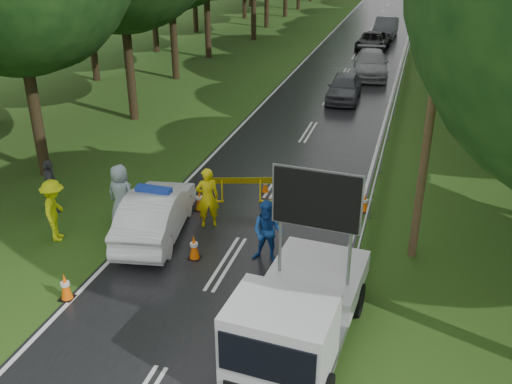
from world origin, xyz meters
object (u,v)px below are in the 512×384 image
at_px(officer, 208,198).
at_px(civilian, 268,232).
at_px(work_truck, 297,315).
at_px(queue_car_third, 373,41).
at_px(barrier, 241,184).
at_px(queue_car_fourth, 386,27).
at_px(police_sedan, 156,213).
at_px(queue_car_first, 344,87).
at_px(queue_car_second, 371,64).

xyz_separation_m(officer, civilian, (2.42, -1.50, -0.06)).
bearing_deg(work_truck, queue_car_third, 97.02).
height_order(barrier, queue_car_fourth, queue_car_fourth).
height_order(police_sedan, civilian, civilian).
xyz_separation_m(queue_car_first, queue_car_fourth, (0.63, 20.26, 0.10)).
relative_size(civilian, queue_car_first, 0.45).
bearing_deg(queue_car_fourth, work_truck, -86.43).
distance_m(police_sedan, queue_car_first, 17.30).
bearing_deg(police_sedan, queue_car_fourth, -106.26).
bearing_deg(queue_car_fourth, officer, -92.64).
relative_size(queue_car_third, queue_car_fourth, 0.98).
bearing_deg(civilian, officer, 148.97).
bearing_deg(queue_car_fourth, queue_car_third, -92.94).
distance_m(civilian, queue_car_third, 31.72).
relative_size(police_sedan, work_truck, 0.92).
height_order(police_sedan, queue_car_fourth, police_sedan).
xyz_separation_m(barrier, officer, (-0.51, -1.96, 0.30)).
height_order(officer, queue_car_third, officer).
relative_size(barrier, queue_car_fourth, 0.45).
relative_size(barrier, queue_car_second, 0.42).
xyz_separation_m(queue_car_first, queue_car_second, (0.83, 6.00, 0.05)).
xyz_separation_m(barrier, queue_car_fourth, (2.23, 34.25, 0.09)).
height_order(work_truck, officer, work_truck).
bearing_deg(queue_car_fourth, queue_car_second, -87.51).
bearing_deg(queue_car_first, civilian, -90.47).
bearing_deg(queue_car_first, work_truck, -86.11).
height_order(civilian, queue_car_third, civilian).
bearing_deg(officer, queue_car_first, -124.83).
height_order(police_sedan, barrier, police_sedan).
bearing_deg(barrier, police_sedan, -139.61).
distance_m(police_sedan, queue_car_fourth, 37.44).
distance_m(barrier, civilian, 3.96).
height_order(officer, queue_car_fourth, officer).
distance_m(queue_car_third, queue_car_fourth, 6.02).
bearing_deg(work_truck, barrier, 120.67).
bearing_deg(officer, queue_car_third, -121.57).
relative_size(work_truck, civilian, 2.71).
xyz_separation_m(work_truck, queue_car_first, (-2.00, 21.16, -0.37)).
height_order(police_sedan, queue_car_second, police_sedan).
distance_m(police_sedan, barrier, 3.51).
relative_size(barrier, queue_car_first, 0.53).
relative_size(police_sedan, queue_car_first, 1.12).
xyz_separation_m(barrier, queue_car_second, (2.43, 19.99, 0.05)).
relative_size(police_sedan, civilian, 2.49).
xyz_separation_m(work_truck, barrier, (-3.60, 7.17, -0.37)).
xyz_separation_m(work_truck, civilian, (-1.68, 3.71, -0.13)).
xyz_separation_m(work_truck, queue_car_third, (-1.85, 35.42, -0.42)).
bearing_deg(barrier, work_truck, -80.50).
distance_m(officer, queue_car_third, 30.30).
bearing_deg(queue_car_fourth, queue_car_first, -90.10).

